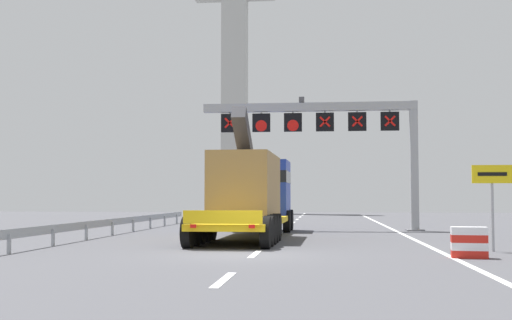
% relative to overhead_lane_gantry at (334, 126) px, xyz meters
% --- Properties ---
extents(ground, '(112.00, 112.00, 0.00)m').
position_rel_overhead_lane_gantry_xyz_m(ground, '(-3.04, -14.87, -5.54)').
color(ground, '#4C4C51').
extents(lane_markings, '(0.20, 58.88, 0.01)m').
position_rel_overhead_lane_gantry_xyz_m(lane_markings, '(-2.66, 7.27, -5.53)').
color(lane_markings, silver).
rests_on(lane_markings, ground).
extents(edge_line_right, '(0.20, 63.00, 0.01)m').
position_rel_overhead_lane_gantry_xyz_m(edge_line_right, '(3.16, -2.87, -5.53)').
color(edge_line_right, silver).
rests_on(edge_line_right, ground).
extents(overhead_lane_gantry, '(11.64, 0.90, 7.12)m').
position_rel_overhead_lane_gantry_xyz_m(overhead_lane_gantry, '(0.00, 0.00, 0.00)').
color(overhead_lane_gantry, '#9EA0A5').
rests_on(overhead_lane_gantry, ground).
extents(heavy_haul_truck_yellow, '(3.20, 14.10, 5.30)m').
position_rel_overhead_lane_gantry_xyz_m(heavy_haul_truck_yellow, '(-3.74, -5.18, -3.55)').
color(heavy_haul_truck_yellow, yellow).
rests_on(heavy_haul_truck_yellow, ground).
extents(exit_sign_yellow, '(1.28, 0.15, 2.80)m').
position_rel_overhead_lane_gantry_xyz_m(exit_sign_yellow, '(4.89, -12.89, -3.44)').
color(exit_sign_yellow, '#9EA0A5').
rests_on(exit_sign_yellow, ground).
extents(crash_barrier_striped, '(1.05, 0.60, 0.90)m').
position_rel_overhead_lane_gantry_xyz_m(crash_barrier_striped, '(3.63, -15.23, -5.09)').
color(crash_barrier_striped, red).
rests_on(crash_barrier_striped, ground).
extents(guardrail_left, '(0.13, 26.38, 0.76)m').
position_rel_overhead_lane_gantry_xyz_m(guardrail_left, '(-10.36, -3.68, -4.97)').
color(guardrail_left, '#999EA3').
rests_on(guardrail_left, ground).
extents(bridge_pylon_distant, '(9.00, 2.00, 39.90)m').
position_rel_overhead_lane_gantry_xyz_m(bridge_pylon_distant, '(-10.46, 36.76, 14.81)').
color(bridge_pylon_distant, '#B7B7B2').
rests_on(bridge_pylon_distant, ground).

